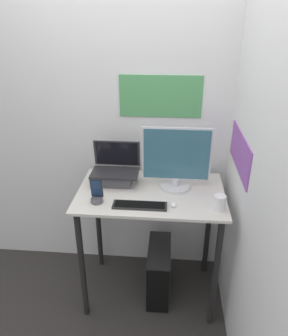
{
  "coord_description": "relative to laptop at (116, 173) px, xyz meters",
  "views": [
    {
      "loc": [
        0.12,
        -1.67,
        2.08
      ],
      "look_at": [
        -0.05,
        0.32,
        1.11
      ],
      "focal_mm": 35.0,
      "sensor_mm": 36.0,
      "label": 1
    }
  ],
  "objects": [
    {
      "name": "wall_back",
      "position": [
        0.27,
        0.3,
        0.28
      ],
      "size": [
        6.0,
        0.06,
        2.6
      ],
      "color": "silver",
      "rests_on": "ground_plane"
    },
    {
      "name": "desk",
      "position": [
        0.27,
        -0.1,
        -0.25
      ],
      "size": [
        1.03,
        0.65,
        0.93
      ],
      "color": "beige",
      "rests_on": "ground_plane"
    },
    {
      "name": "mouse",
      "position": [
        0.42,
        -0.29,
        -0.07
      ],
      "size": [
        0.03,
        0.05,
        0.02
      ],
      "color": "white",
      "rests_on": "desk"
    },
    {
      "name": "computer_tower",
      "position": [
        0.34,
        -0.11,
        -0.8
      ],
      "size": [
        0.17,
        0.45,
        0.43
      ],
      "color": "black",
      "rests_on": "ground_plane"
    },
    {
      "name": "wall_side_right",
      "position": [
        0.87,
        -0.43,
        0.28
      ],
      "size": [
        0.06,
        6.0,
        2.6
      ],
      "color": "silver",
      "rests_on": "ground_plane"
    },
    {
      "name": "ground_plane",
      "position": [
        0.27,
        -0.43,
        -1.02
      ],
      "size": [
        12.0,
        12.0,
        0.0
      ],
      "primitive_type": "plane",
      "color": "#2D2B28"
    },
    {
      "name": "cell_phone",
      "position": [
        -0.08,
        -0.28,
        -0.04
      ],
      "size": [
        0.08,
        0.08,
        0.17
      ],
      "color": "#4C4C51",
      "rests_on": "desk"
    },
    {
      "name": "monitor",
      "position": [
        0.43,
        -0.03,
        0.12
      ],
      "size": [
        0.48,
        0.21,
        0.45
      ],
      "color": "silver",
      "rests_on": "desk"
    },
    {
      "name": "mug",
      "position": [
        0.71,
        -0.31,
        -0.03
      ],
      "size": [
        0.07,
        0.07,
        0.1
      ],
      "color": "white",
      "rests_on": "desk"
    },
    {
      "name": "laptop",
      "position": [
        0.0,
        0.0,
        0.0
      ],
      "size": [
        0.34,
        0.23,
        0.3
      ],
      "color": "#4C4C51",
      "rests_on": "desk"
    },
    {
      "name": "keyboard",
      "position": [
        0.21,
        -0.31,
        -0.07
      ],
      "size": [
        0.35,
        0.1,
        0.02
      ],
      "color": "black",
      "rests_on": "desk"
    }
  ]
}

